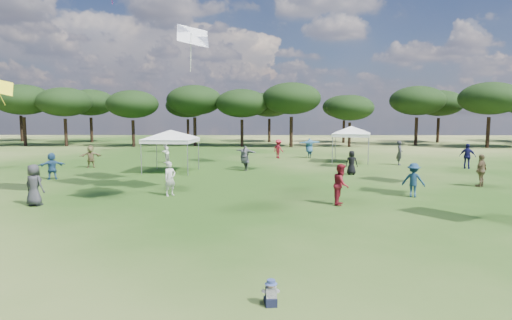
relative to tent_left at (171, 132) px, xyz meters
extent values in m
cylinder|color=black|center=(-22.62, 22.64, -1.02)|extent=(0.40, 0.40, 3.49)
ellipsoid|color=black|center=(-22.62, 22.64, 2.82)|extent=(6.79, 6.79, 3.66)
cylinder|color=black|center=(-17.47, 22.36, -1.11)|extent=(0.38, 0.38, 3.32)
ellipsoid|color=black|center=(-17.47, 22.36, 2.54)|extent=(6.44, 6.44, 3.47)
cylinder|color=black|center=(-9.06, 21.64, -1.20)|extent=(0.36, 0.36, 3.14)
ellipsoid|color=black|center=(-9.06, 21.64, 2.26)|extent=(6.11, 6.11, 3.29)
cylinder|color=black|center=(-1.94, 23.16, -1.04)|extent=(0.40, 0.40, 3.46)
ellipsoid|color=black|center=(-1.94, 23.16, 2.77)|extent=(6.73, 6.73, 3.63)
cylinder|color=black|center=(3.87, 21.98, -1.17)|extent=(0.37, 0.37, 3.21)
ellipsoid|color=black|center=(3.87, 21.98, 2.37)|extent=(6.24, 6.24, 3.36)
cylinder|color=black|center=(9.70, 21.52, -0.99)|extent=(0.41, 0.41, 3.56)
ellipsoid|color=black|center=(9.70, 21.52, 2.92)|extent=(6.91, 6.91, 3.73)
cylinder|color=black|center=(16.64, 21.86, -1.33)|extent=(0.33, 0.33, 2.88)
ellipsoid|color=black|center=(16.64, 21.86, 1.84)|extent=(5.60, 5.60, 3.02)
cylinder|color=black|center=(25.41, 24.32, -1.05)|extent=(0.39, 0.39, 3.44)
ellipsoid|color=black|center=(25.41, 24.32, 2.74)|extent=(6.69, 6.69, 3.60)
cylinder|color=black|center=(32.22, 20.40, -1.00)|extent=(0.40, 0.40, 3.53)
ellipsoid|color=black|center=(32.22, 20.40, 2.88)|extent=(6.86, 6.86, 3.70)
cylinder|color=black|center=(-27.65, 30.91, -0.96)|extent=(0.41, 0.41, 3.62)
ellipsoid|color=black|center=(-27.65, 30.91, 3.02)|extent=(7.03, 7.03, 3.79)
cylinder|color=black|center=(-16.95, 28.91, -1.09)|extent=(0.39, 0.39, 3.37)
ellipsoid|color=black|center=(-16.95, 28.91, 2.62)|extent=(6.54, 6.54, 3.53)
cylinder|color=black|center=(-4.07, 30.66, -1.21)|extent=(0.36, 0.36, 3.11)
ellipsoid|color=black|center=(-4.07, 30.66, 2.21)|extent=(6.05, 6.05, 3.26)
cylinder|color=black|center=(7.27, 29.87, -1.17)|extent=(0.37, 0.37, 3.20)
ellipsoid|color=black|center=(7.27, 29.87, 2.35)|extent=(6.21, 6.21, 3.35)
cylinder|color=black|center=(17.27, 28.69, -1.27)|extent=(0.34, 0.34, 2.99)
ellipsoid|color=black|center=(17.27, 28.69, 2.02)|extent=(5.81, 5.81, 3.13)
cylinder|color=black|center=(30.06, 29.09, -1.12)|extent=(0.38, 0.38, 3.31)
ellipsoid|color=black|center=(30.06, 29.09, 2.53)|extent=(6.43, 6.43, 3.47)
cylinder|color=gray|center=(-1.67, -1.41, -1.66)|extent=(0.06, 0.06, 2.22)
cylinder|color=gray|center=(1.41, -1.67, -1.66)|extent=(0.06, 0.06, 2.22)
cylinder|color=gray|center=(-1.41, 1.67, -1.66)|extent=(0.06, 0.06, 2.22)
cylinder|color=gray|center=(1.67, 1.41, -1.66)|extent=(0.06, 0.06, 2.22)
cube|color=white|center=(0.00, 0.00, -0.60)|extent=(3.52, 3.52, 0.25)
pyramid|color=white|center=(0.00, 0.00, 0.12)|extent=(6.60, 6.60, 0.60)
cylinder|color=gray|center=(11.81, 4.79, -1.62)|extent=(0.06, 0.06, 2.31)
cylinder|color=gray|center=(14.47, 4.10, -1.62)|extent=(0.06, 0.06, 2.31)
cylinder|color=gray|center=(12.50, 7.46, -1.62)|extent=(0.06, 0.06, 2.31)
cylinder|color=gray|center=(15.17, 6.76, -1.62)|extent=(0.06, 0.06, 2.31)
cube|color=white|center=(13.49, 5.78, -0.51)|extent=(3.56, 3.56, 0.25)
pyramid|color=white|center=(13.49, 5.78, 0.21)|extent=(5.74, 5.74, 0.60)
cube|color=black|center=(6.38, -20.32, -2.68)|extent=(0.27, 0.27, 0.19)
cube|color=black|center=(6.28, -20.16, -2.72)|extent=(0.11, 0.23, 0.10)
cube|color=black|center=(6.44, -20.14, -2.72)|extent=(0.11, 0.23, 0.10)
cube|color=white|center=(6.38, -20.32, -2.48)|extent=(0.25, 0.19, 0.24)
cylinder|color=white|center=(6.22, -20.27, -2.48)|extent=(0.10, 0.24, 0.15)
cylinder|color=white|center=(6.52, -20.24, -2.48)|extent=(0.10, 0.24, 0.15)
sphere|color=#E0B293|center=(6.38, -20.32, -2.31)|extent=(0.16, 0.16, 0.16)
cone|color=#475BA6|center=(6.38, -20.32, -2.28)|extent=(0.27, 0.27, 0.03)
cylinder|color=#475BA6|center=(6.38, -20.32, -2.24)|extent=(0.18, 0.18, 0.07)
imported|color=silver|center=(-1.63, 5.32, -1.89)|extent=(0.84, 0.98, 1.76)
imported|color=#AA1C2D|center=(7.70, 8.96, -1.93)|extent=(1.20, 1.22, 1.68)
imported|color=black|center=(12.12, -1.04, -1.98)|extent=(0.90, 0.74, 1.59)
imported|color=#2F2F34|center=(-3.79, -10.67, -1.85)|extent=(1.03, 0.82, 1.84)
imported|color=brown|center=(18.27, -5.59, -1.87)|extent=(1.10, 1.01, 1.81)
imported|color=#434347|center=(5.03, 0.73, -1.90)|extent=(1.84, 2.02, 1.75)
imported|color=beige|center=(1.69, -8.33, -1.92)|extent=(0.73, 0.72, 1.69)
imported|color=olive|center=(-6.47, 2.30, -1.94)|extent=(1.62, 0.94, 1.67)
imported|color=navy|center=(10.50, 9.42, -1.88)|extent=(2.24, 1.38, 1.77)
imported|color=maroon|center=(9.71, -10.32, -1.86)|extent=(0.93, 1.06, 1.83)
imported|color=#284D7A|center=(-6.62, -3.31, -1.94)|extent=(1.56, 1.22, 1.66)
imported|color=navy|center=(13.53, -8.53, -1.94)|extent=(1.23, 1.02, 1.66)
imported|color=#181752|center=(21.14, 2.00, -1.85)|extent=(1.14, 0.97, 1.83)
imported|color=#2F2F34|center=(16.90, 4.11, -1.82)|extent=(0.60, 0.78, 1.90)
plane|color=white|center=(2.94, -8.50, 4.90)|extent=(2.06, 2.11, 1.39)
plane|color=yellow|center=(-11.81, 0.98, 3.03)|extent=(1.54, 1.76, 1.28)
camera|label=1|loc=(6.17, -29.01, 1.32)|focal=30.00mm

